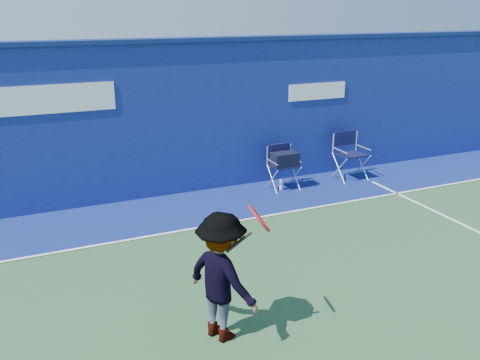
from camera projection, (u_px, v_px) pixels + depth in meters
name	position (u px, v px, depth m)	size (l,w,h in m)	color
ground	(272.00, 334.00, 5.92)	(80.00, 80.00, 0.00)	#2C532E
stadium_wall	(153.00, 119.00, 9.94)	(24.00, 0.50, 3.08)	navy
out_of_bounds_strip	(173.00, 212.00, 9.48)	(24.00, 1.80, 0.01)	navy
court_lines	(251.00, 307.00, 6.44)	(24.00, 12.00, 0.01)	white
directors_chair_left	(284.00, 171.00, 10.60)	(0.55, 0.51, 0.92)	silver
directors_chair_right	(350.00, 165.00, 11.24)	(0.62, 0.55, 1.03)	silver
water_bottle	(281.00, 185.00, 10.60)	(0.07, 0.07, 0.23)	silver
tennis_player	(222.00, 277.00, 5.67)	(1.02, 1.13, 1.61)	#EA4738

